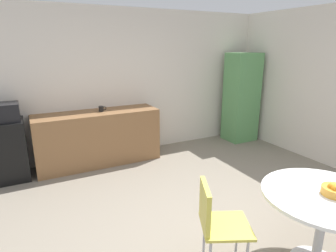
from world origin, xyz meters
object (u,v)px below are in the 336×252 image
(mini_fridge, at_px, (7,151))
(locker_cabinet, at_px, (241,98))
(mug_white, at_px, (101,109))
(fruit_bowl, at_px, (335,190))
(microwave, at_px, (1,113))
(chair_yellow, at_px, (215,218))
(round_table, at_px, (324,208))

(mini_fridge, distance_m, locker_cabinet, 4.39)
(mini_fridge, xyz_separation_m, mug_white, (1.44, -0.01, 0.49))
(fruit_bowl, bearing_deg, locker_cabinet, 61.15)
(fruit_bowl, bearing_deg, microwave, 127.81)
(locker_cabinet, distance_m, mug_white, 2.93)
(mug_white, bearing_deg, chair_yellow, -85.41)
(chair_yellow, distance_m, fruit_bowl, 1.05)
(locker_cabinet, relative_size, fruit_bowl, 8.23)
(mug_white, bearing_deg, mini_fridge, 179.68)
(round_table, height_order, chair_yellow, chair_yellow)
(mini_fridge, height_order, fruit_bowl, mini_fridge)
(mug_white, bearing_deg, fruit_bowl, -71.03)
(chair_yellow, distance_m, mug_white, 2.92)
(microwave, xyz_separation_m, locker_cabinet, (4.37, -0.10, -0.12))
(mini_fridge, relative_size, fruit_bowl, 4.09)
(locker_cabinet, xyz_separation_m, chair_yellow, (-2.69, -2.79, -0.39))
(mini_fridge, relative_size, mug_white, 7.02)
(locker_cabinet, bearing_deg, microwave, 178.69)
(round_table, xyz_separation_m, chair_yellow, (-0.87, 0.41, -0.07))
(microwave, height_order, fruit_bowl, microwave)
(locker_cabinet, relative_size, mug_white, 14.13)
(mini_fridge, bearing_deg, fruit_bowl, -52.19)
(microwave, bearing_deg, fruit_bowl, -52.19)
(round_table, xyz_separation_m, mug_white, (-1.10, 3.29, 0.35))
(microwave, xyz_separation_m, round_table, (2.54, -3.29, -0.44))
(mug_white, bearing_deg, microwave, 179.68)
(microwave, bearing_deg, mini_fridge, 0.00)
(mini_fridge, xyz_separation_m, chair_yellow, (1.67, -2.89, 0.07))
(microwave, bearing_deg, chair_yellow, -59.88)
(mini_fridge, relative_size, locker_cabinet, 0.50)
(round_table, height_order, fruit_bowl, fruit_bowl)
(round_table, distance_m, fruit_bowl, 0.19)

